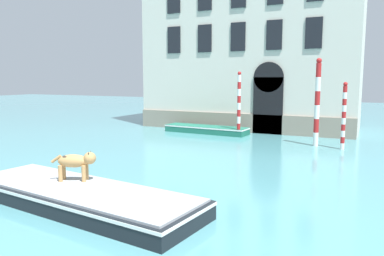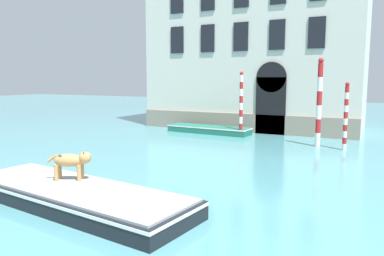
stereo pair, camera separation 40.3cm
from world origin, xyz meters
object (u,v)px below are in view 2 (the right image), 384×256
(mooring_pole_0, at_px, (346,116))
(mooring_pole_1, at_px, (319,102))
(boat_foreground, at_px, (74,195))
(dog_on_deck, at_px, (72,161))
(boat_moored_near_palazzo, at_px, (209,129))
(mooring_pole_2, at_px, (241,104))

(mooring_pole_0, bearing_deg, mooring_pole_1, 162.60)
(boat_foreground, bearing_deg, dog_on_deck, 143.71)
(boat_foreground, height_order, boat_moored_near_palazzo, boat_foreground)
(boat_foreground, xyz_separation_m, mooring_pole_2, (-0.01, 13.49, 1.67))
(dog_on_deck, height_order, mooring_pole_0, mooring_pole_0)
(dog_on_deck, relative_size, mooring_pole_2, 0.32)
(boat_foreground, height_order, mooring_pole_1, mooring_pole_1)
(dog_on_deck, height_order, mooring_pole_1, mooring_pole_1)
(boat_moored_near_palazzo, height_order, mooring_pole_0, mooring_pole_0)
(mooring_pole_1, distance_m, mooring_pole_2, 4.71)
(boat_moored_near_palazzo, distance_m, mooring_pole_0, 8.69)
(dog_on_deck, xyz_separation_m, boat_moored_near_palazzo, (-1.93, 13.71, -0.85))
(boat_moored_near_palazzo, bearing_deg, mooring_pole_0, -11.02)
(boat_foreground, xyz_separation_m, boat_moored_near_palazzo, (-2.41, 14.17, -0.04))
(boat_moored_near_palazzo, bearing_deg, mooring_pole_1, -10.60)
(boat_foreground, bearing_deg, boat_moored_near_palazzo, 106.35)
(boat_moored_near_palazzo, distance_m, mooring_pole_1, 7.47)
(mooring_pole_2, bearing_deg, mooring_pole_1, -14.18)
(dog_on_deck, distance_m, mooring_pole_1, 12.96)
(boat_moored_near_palazzo, xyz_separation_m, mooring_pole_0, (8.27, -2.24, 1.42))
(boat_foreground, bearing_deg, mooring_pole_2, 96.74)
(boat_foreground, distance_m, mooring_pole_0, 13.36)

